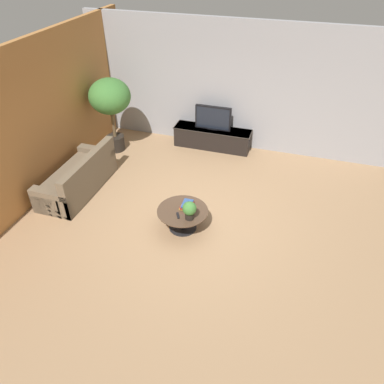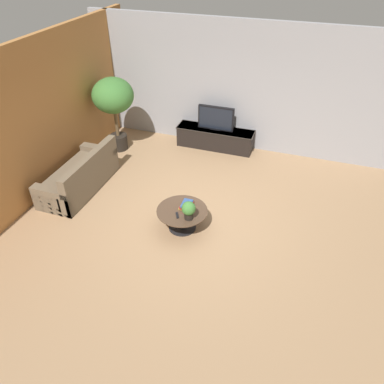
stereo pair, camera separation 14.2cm
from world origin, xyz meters
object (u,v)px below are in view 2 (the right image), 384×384
(television, at_px, (216,118))
(potted_plant_tabletop, at_px, (189,210))
(coffee_table, at_px, (182,216))
(potted_palm_tall, at_px, (113,100))
(media_console, at_px, (215,138))
(couch_by_wall, at_px, (80,177))

(television, bearing_deg, potted_plant_tabletop, -81.98)
(coffee_table, bearing_deg, potted_plant_tabletop, -42.99)
(potted_palm_tall, bearing_deg, media_console, 20.41)
(coffee_table, relative_size, couch_by_wall, 0.48)
(television, bearing_deg, coffee_table, -84.92)
(television, height_order, potted_plant_tabletop, television)
(television, xyz_separation_m, coffee_table, (0.28, -3.16, -0.51))
(couch_by_wall, bearing_deg, potted_palm_tall, -177.90)
(coffee_table, xyz_separation_m, potted_palm_tall, (-2.54, 2.32, 1.00))
(television, distance_m, potted_palm_tall, 2.46)
(television, xyz_separation_m, couch_by_wall, (-2.19, -2.65, -0.51))
(couch_by_wall, bearing_deg, television, 140.40)
(media_console, distance_m, potted_plant_tabletop, 3.39)
(media_console, distance_m, couch_by_wall, 3.44)
(television, height_order, coffee_table, television)
(television, bearing_deg, media_console, 90.00)
(couch_by_wall, relative_size, potted_palm_tall, 1.08)
(potted_plant_tabletop, bearing_deg, television, 98.02)
(television, relative_size, coffee_table, 0.95)
(media_console, bearing_deg, potted_palm_tall, -159.59)
(potted_palm_tall, bearing_deg, couch_by_wall, -87.90)
(coffee_table, bearing_deg, potted_palm_tall, 137.55)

